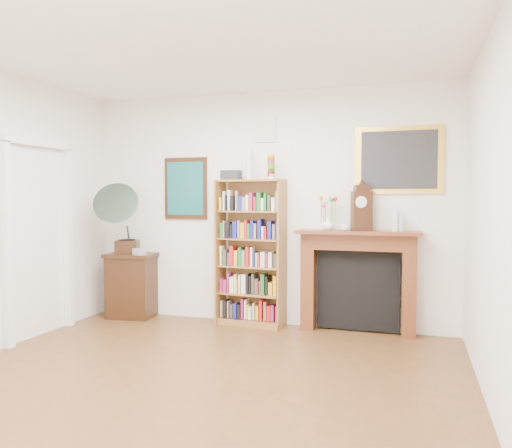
{
  "coord_description": "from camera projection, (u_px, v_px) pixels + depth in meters",
  "views": [
    {
      "loc": [
        1.71,
        -3.3,
        1.53
      ],
      "look_at": [
        0.16,
        1.6,
        1.26
      ],
      "focal_mm": 35.0,
      "sensor_mm": 36.0,
      "label": 1
    }
  ],
  "objects": [
    {
      "name": "room",
      "position": [
        169.0,
        216.0,
        3.66
      ],
      "size": [
        4.51,
        5.01,
        2.81
      ],
      "color": "#4C3417",
      "rests_on": "ground"
    },
    {
      "name": "door_casing",
      "position": [
        40.0,
        222.0,
        5.48
      ],
      "size": [
        0.08,
        1.02,
        2.17
      ],
      "color": "white",
      "rests_on": "left_wall"
    },
    {
      "name": "teal_poster",
      "position": [
        186.0,
        188.0,
        6.33
      ],
      "size": [
        0.58,
        0.04,
        0.78
      ],
      "color": "black",
      "rests_on": "back_wall"
    },
    {
      "name": "small_picture",
      "position": [
        265.0,
        129.0,
        5.98
      ],
      "size": [
        0.26,
        0.04,
        0.3
      ],
      "color": "white",
      "rests_on": "back_wall"
    },
    {
      "name": "gilt_painting",
      "position": [
        399.0,
        160.0,
        5.53
      ],
      "size": [
        0.95,
        0.04,
        0.75
      ],
      "color": "gold",
      "rests_on": "back_wall"
    },
    {
      "name": "bookshelf",
      "position": [
        250.0,
        244.0,
        5.95
      ],
      "size": [
        0.83,
        0.36,
        2.01
      ],
      "rotation": [
        0.0,
        0.0,
        -0.1
      ],
      "color": "brown",
      "rests_on": "floor"
    },
    {
      "name": "side_cabinet",
      "position": [
        132.0,
        285.0,
        6.39
      ],
      "size": [
        0.64,
        0.5,
        0.82
      ],
      "primitive_type": "cube",
      "rotation": [
        0.0,
        0.0,
        0.1
      ],
      "color": "black",
      "rests_on": "floor"
    },
    {
      "name": "fireplace",
      "position": [
        358.0,
        272.0,
        5.65
      ],
      "size": [
        1.38,
        0.33,
        1.17
      ],
      "rotation": [
        0.0,
        0.0,
        0.0
      ],
      "color": "#4F2912",
      "rests_on": "floor"
    },
    {
      "name": "gramophone",
      "position": [
        120.0,
        214.0,
        6.23
      ],
      "size": [
        0.75,
        0.82,
        0.89
      ],
      "rotation": [
        0.0,
        0.0,
        0.37
      ],
      "color": "black",
      "rests_on": "side_cabinet"
    },
    {
      "name": "cd_stack",
      "position": [
        139.0,
        252.0,
        6.2
      ],
      "size": [
        0.15,
        0.15,
        0.08
      ],
      "primitive_type": "cube",
      "rotation": [
        0.0,
        0.0,
        -0.36
      ],
      "color": "#AFB0BC",
      "rests_on": "side_cabinet"
    },
    {
      "name": "mantel_clock",
      "position": [
        362.0,
        209.0,
        5.56
      ],
      "size": [
        0.25,
        0.2,
        0.51
      ],
      "rotation": [
        0.0,
        0.0,
        0.43
      ],
      "color": "black",
      "rests_on": "fireplace"
    },
    {
      "name": "flower_vase",
      "position": [
        328.0,
        224.0,
        5.66
      ],
      "size": [
        0.16,
        0.16,
        0.15
      ],
      "primitive_type": "imported",
      "rotation": [
        0.0,
        0.0,
        0.15
      ],
      "color": "white",
      "rests_on": "fireplace"
    },
    {
      "name": "teacup",
      "position": [
        345.0,
        227.0,
        5.53
      ],
      "size": [
        0.12,
        0.12,
        0.07
      ],
      "primitive_type": "imported",
      "rotation": [
        0.0,
        0.0,
        -0.43
      ],
      "color": "white",
      "rests_on": "fireplace"
    },
    {
      "name": "bottle_left",
      "position": [
        395.0,
        220.0,
        5.44
      ],
      "size": [
        0.07,
        0.07,
        0.24
      ],
      "primitive_type": "cylinder",
      "color": "silver",
      "rests_on": "fireplace"
    },
    {
      "name": "bottle_right",
      "position": [
        401.0,
        222.0,
        5.46
      ],
      "size": [
        0.06,
        0.06,
        0.2
      ],
      "primitive_type": "cylinder",
      "color": "silver",
      "rests_on": "fireplace"
    }
  ]
}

